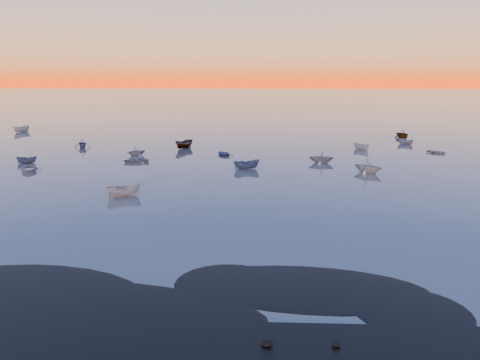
# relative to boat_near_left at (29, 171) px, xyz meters

# --- Properties ---
(ground) EXTENTS (600.00, 600.00, 0.00)m
(ground) POSITION_rel_boat_near_left_xyz_m (30.36, 62.92, 0.00)
(ground) COLOR #615751
(ground) RESTS_ON ground
(mud_lobes) EXTENTS (140.00, 6.00, 0.07)m
(mud_lobes) POSITION_rel_boat_near_left_xyz_m (30.36, -38.08, 0.01)
(mud_lobes) COLOR black
(mud_lobes) RESTS_ON ground
(moored_fleet) EXTENTS (124.00, 58.00, 1.20)m
(moored_fleet) POSITION_rel_boat_near_left_xyz_m (30.36, 15.92, 0.00)
(moored_fleet) COLOR beige
(moored_fleet) RESTS_ON ground
(boat_near_left) EXTENTS (4.74, 3.25, 1.10)m
(boat_near_left) POSITION_rel_boat_near_left_xyz_m (0.00, 0.00, 0.00)
(boat_near_left) COLOR beige
(boat_near_left) RESTS_ON ground
(boat_near_center) EXTENTS (3.38, 4.26, 1.37)m
(boat_near_center) POSITION_rel_boat_near_left_xyz_m (17.42, -13.08, 0.00)
(boat_near_center) COLOR beige
(boat_near_center) RESTS_ON ground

